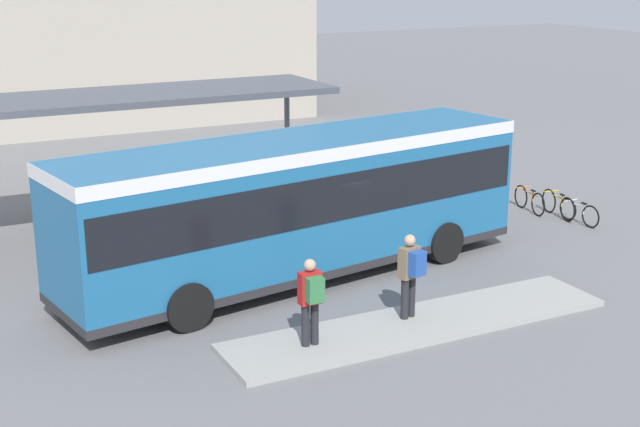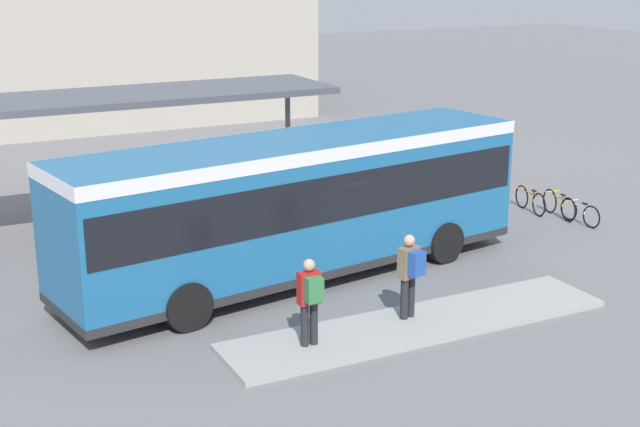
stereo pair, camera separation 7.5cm
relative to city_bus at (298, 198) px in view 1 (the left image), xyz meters
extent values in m
plane|color=slate|center=(-0.01, 0.00, -1.95)|extent=(120.00, 120.00, 0.00)
cube|color=#9E9E99|center=(0.94, -3.75, -1.89)|extent=(8.43, 1.80, 0.12)
cube|color=#1E6093|center=(-0.01, 0.00, -0.10)|extent=(11.75, 4.33, 3.00)
cube|color=white|center=(-0.01, 0.00, 1.25)|extent=(11.77, 4.35, 0.30)
cube|color=black|center=(-0.01, 0.00, 0.26)|extent=(11.52, 4.32, 1.05)
cube|color=black|center=(5.64, 0.89, 0.26)|extent=(0.45, 2.35, 1.15)
cube|color=#28282B|center=(-0.01, 0.00, -1.50)|extent=(11.76, 4.34, 0.20)
cylinder|color=black|center=(3.32, 1.77, -1.43)|extent=(1.07, 0.44, 1.04)
cylinder|color=black|center=(3.70, -0.67, -1.43)|extent=(1.07, 0.44, 1.04)
cylinder|color=black|center=(-3.72, 0.66, -1.43)|extent=(1.07, 0.44, 1.04)
cylinder|color=black|center=(-3.33, -1.78, -1.43)|extent=(1.07, 0.44, 1.04)
cylinder|color=#232328|center=(0.75, -3.48, -1.39)|extent=(0.16, 0.16, 0.88)
cylinder|color=#232328|center=(0.94, -3.43, -1.39)|extent=(0.16, 0.16, 0.88)
cube|color=#7A664C|center=(0.85, -3.46, -0.62)|extent=(0.49, 0.34, 0.66)
cube|color=#234CA3|center=(0.90, -3.68, -0.59)|extent=(0.37, 0.29, 0.50)
sphere|color=tan|center=(0.85, -3.46, -0.15)|extent=(0.24, 0.24, 0.24)
cylinder|color=#232328|center=(-1.66, -3.75, -1.40)|extent=(0.16, 0.16, 0.85)
cylinder|color=#232328|center=(-1.47, -3.75, -1.40)|extent=(0.16, 0.16, 0.85)
cube|color=#B21E1E|center=(-1.57, -3.75, -0.65)|extent=(0.43, 0.23, 0.64)
cube|color=#337542|center=(-1.57, -3.97, -0.62)|extent=(0.32, 0.21, 0.49)
sphere|color=tan|center=(-1.57, -3.75, -0.19)|extent=(0.23, 0.23, 0.23)
torus|color=black|center=(8.99, 0.76, -1.63)|extent=(0.07, 0.65, 0.65)
torus|color=black|center=(9.02, -0.11, -1.63)|extent=(0.07, 0.65, 0.65)
cylinder|color=silver|center=(9.00, 0.33, -1.42)|extent=(0.06, 0.68, 0.04)
cylinder|color=silver|center=(9.01, 0.17, -1.47)|extent=(0.04, 0.04, 0.32)
cube|color=black|center=(9.01, 0.17, -1.31)|extent=(0.08, 0.18, 0.04)
cylinder|color=silver|center=(8.99, 0.68, -1.34)|extent=(0.48, 0.05, 0.03)
torus|color=black|center=(9.02, 1.62, -1.59)|extent=(0.16, 0.72, 0.72)
torus|color=black|center=(8.87, 0.65, -1.59)|extent=(0.16, 0.72, 0.72)
cylinder|color=gold|center=(8.94, 1.14, -1.35)|extent=(0.15, 0.76, 0.04)
cylinder|color=gold|center=(8.91, 0.96, -1.41)|extent=(0.04, 0.04, 0.35)
cube|color=black|center=(8.91, 0.96, -1.24)|extent=(0.10, 0.19, 0.04)
cylinder|color=gold|center=(9.00, 1.52, -1.27)|extent=(0.48, 0.11, 0.03)
torus|color=black|center=(8.62, 2.42, -1.60)|extent=(0.15, 0.70, 0.70)
torus|color=black|center=(8.49, 1.48, -1.60)|extent=(0.15, 0.70, 0.70)
cylinder|color=orange|center=(8.56, 1.95, -1.37)|extent=(0.14, 0.74, 0.04)
cylinder|color=orange|center=(8.53, 1.78, -1.43)|extent=(0.04, 0.04, 0.34)
cube|color=black|center=(8.53, 1.78, -1.26)|extent=(0.09, 0.19, 0.04)
cylinder|color=orange|center=(8.61, 2.32, -1.29)|extent=(0.48, 0.10, 0.03)
cube|color=#4C515B|center=(-2.66, 5.77, 1.74)|extent=(11.94, 3.23, 0.18)
cylinder|color=gray|center=(2.41, 5.77, -0.15)|extent=(0.16, 0.16, 3.60)
cylinder|color=slate|center=(-2.39, 2.85, -1.72)|extent=(0.78, 0.78, 0.46)
sphere|color=#337F38|center=(-2.39, 2.85, -1.15)|extent=(0.90, 0.90, 0.90)
camera|label=1|loc=(-8.59, -17.92, 5.43)|focal=50.00mm
camera|label=2|loc=(-8.53, -17.96, 5.43)|focal=50.00mm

